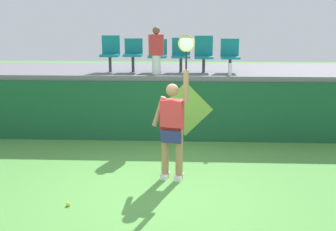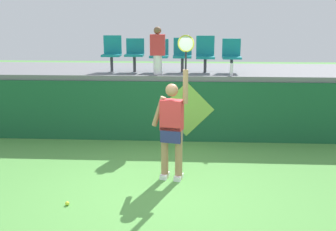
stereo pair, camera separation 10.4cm
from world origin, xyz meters
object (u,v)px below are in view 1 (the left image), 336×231
(water_bottle, at_px, (230,69))
(stadium_chair_3, at_px, (181,53))
(spectator_0, at_px, (156,50))
(stadium_chair_5, at_px, (230,54))
(tennis_ball, at_px, (68,204))
(stadium_chair_2, at_px, (158,54))
(stadium_chair_4, at_px, (204,53))
(stadium_chair_1, at_px, (133,53))
(tennis_player, at_px, (172,126))
(stadium_chair_0, at_px, (110,52))

(water_bottle, distance_m, stadium_chair_3, 1.31)
(spectator_0, bearing_deg, stadium_chair_5, 14.37)
(tennis_ball, relative_size, stadium_chair_2, 0.08)
(water_bottle, xyz_separation_m, spectator_0, (-1.70, 0.12, 0.43))
(stadium_chair_4, height_order, spectator_0, spectator_0)
(stadium_chair_1, bearing_deg, stadium_chair_2, 0.24)
(tennis_player, height_order, tennis_ball, tennis_player)
(tennis_player, distance_m, stadium_chair_5, 3.45)
(tennis_player, bearing_deg, stadium_chair_5, 67.29)
(tennis_player, height_order, water_bottle, tennis_player)
(water_bottle, distance_m, stadium_chair_2, 1.82)
(stadium_chair_2, bearing_deg, stadium_chair_1, -179.76)
(tennis_ball, bearing_deg, stadium_chair_1, 83.22)
(stadium_chair_5, bearing_deg, stadium_chair_2, -179.86)
(stadium_chair_0, distance_m, stadium_chair_4, 2.27)
(tennis_ball, bearing_deg, spectator_0, 73.80)
(spectator_0, bearing_deg, water_bottle, -4.04)
(stadium_chair_0, bearing_deg, stadium_chair_5, -0.05)
(stadium_chair_4, distance_m, stadium_chair_5, 0.63)
(tennis_player, height_order, spectator_0, spectator_0)
(tennis_ball, distance_m, stadium_chair_2, 4.77)
(stadium_chair_1, xyz_separation_m, stadium_chair_4, (1.71, 0.01, 0.00))
(water_bottle, relative_size, stadium_chair_1, 0.34)
(stadium_chair_0, relative_size, stadium_chair_2, 1.11)
(tennis_ball, bearing_deg, stadium_chair_0, 90.78)
(tennis_player, xyz_separation_m, stadium_chair_4, (0.65, 3.06, 1.00))
(tennis_ball, relative_size, water_bottle, 0.24)
(stadium_chair_3, relative_size, stadium_chair_5, 1.02)
(stadium_chair_0, bearing_deg, stadium_chair_3, -0.10)
(tennis_player, distance_m, stadium_chair_4, 3.28)
(water_bottle, relative_size, spectator_0, 0.25)
(tennis_ball, relative_size, stadium_chair_4, 0.08)
(tennis_ball, xyz_separation_m, stadium_chair_2, (1.10, 4.22, 1.93))
(tennis_ball, height_order, stadium_chair_4, stadium_chair_4)
(stadium_chair_1, relative_size, spectator_0, 0.73)
(tennis_player, relative_size, stadium_chair_5, 3.19)
(water_bottle, distance_m, stadium_chair_1, 2.39)
(stadium_chair_0, height_order, stadium_chair_4, same)
(water_bottle, height_order, stadium_chair_3, stadium_chair_3)
(stadium_chair_4, bearing_deg, stadium_chair_1, -179.55)
(tennis_player, xyz_separation_m, stadium_chair_1, (-1.06, 3.05, 1.00))
(tennis_player, distance_m, water_bottle, 2.86)
(tennis_ball, distance_m, water_bottle, 4.88)
(stadium_chair_2, distance_m, stadium_chair_3, 0.56)
(tennis_player, height_order, stadium_chair_3, tennis_player)
(stadium_chair_1, height_order, stadium_chair_5, stadium_chair_5)
(stadium_chair_2, distance_m, stadium_chair_5, 1.74)
(stadium_chair_3, height_order, stadium_chair_4, stadium_chair_4)
(tennis_player, bearing_deg, stadium_chair_1, 109.21)
(stadium_chair_2, relative_size, spectator_0, 0.72)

